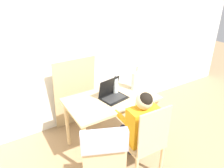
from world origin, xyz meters
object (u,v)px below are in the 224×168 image
Objects in this scene: chair_occupied at (146,142)px; water_bottle at (116,85)px; chair_spare at (104,156)px; flower_vase at (135,80)px; person_seated at (140,123)px; laptop at (112,93)px.

water_bottle is (0.09, 0.75, 0.33)m from chair_occupied.
chair_spare is 1.21m from flower_vase.
flower_vase reaches higher than person_seated.
chair_occupied is at bearing -148.90° from chair_spare.
laptop is at bearing -176.39° from flower_vase.
chair_occupied is 2.66× the size of flower_vase.
chair_occupied is 2.75× the size of laptop.
person_seated is 2.93× the size of flower_vase.
person_seated reaches higher than water_bottle.
flower_vase is at bearing -7.01° from laptop.
water_bottle is at bearing 169.85° from flower_vase.
water_bottle is at bearing -104.61° from chair_spare.
chair_occupied is at bearing -117.37° from flower_vase.
water_bottle is (0.64, 0.82, 0.17)m from chair_spare.
chair_spare is 0.93m from laptop.
person_seated is at bearing -97.76° from water_bottle.
person_seated reaches higher than chair_spare.
chair_spare is 0.92× the size of person_seated.
chair_spare is 4.17× the size of water_bottle.
person_seated is 0.70m from flower_vase.
person_seated reaches higher than chair_occupied.
water_bottle is at bearing 25.59° from laptop.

